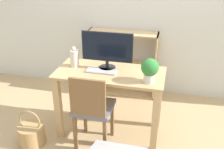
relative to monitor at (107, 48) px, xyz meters
name	(u,v)px	position (x,y,z in m)	size (l,w,h in m)	color
ground_plane	(110,130)	(0.05, -0.09, -1.01)	(10.00, 10.00, 0.00)	tan
wall_back	(130,3)	(0.05, 1.05, 0.29)	(8.00, 0.05, 2.60)	silver
desk	(110,86)	(0.05, -0.09, -0.41)	(1.18, 0.56, 0.77)	tan
monitor	(107,48)	(0.00, 0.00, 0.00)	(0.56, 0.19, 0.41)	#232326
keyboard	(101,71)	(-0.04, -0.10, -0.22)	(0.33, 0.14, 0.02)	#B2B2B7
vase	(75,58)	(-0.37, -0.03, -0.13)	(0.10, 0.10, 0.24)	silver
potted_plant	(150,69)	(0.49, -0.23, -0.09)	(0.18, 0.18, 0.25)	silver
chair	(92,108)	(-0.06, -0.39, -0.52)	(0.40, 0.40, 0.88)	slate
bookshelf	(110,63)	(-0.20, 0.88, -0.55)	(0.99, 0.28, 0.94)	tan
basket	(32,134)	(-0.74, -0.51, -0.89)	(0.29, 0.29, 0.42)	tan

